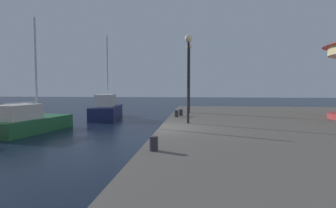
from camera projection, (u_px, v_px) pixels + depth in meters
The scene contains 8 objects.
ground_plane at pixel (160, 145), 12.03m from camera, with size 120.00×120.00×0.00m, color black.
sailboat_navy at pixel (107, 109), 22.43m from camera, with size 2.73×5.68×6.90m.
sailboat_green at pixel (28, 122), 15.26m from camera, with size 2.85×5.28×6.62m.
lamp_post_near_edge at pixel (188, 63), 13.05m from camera, with size 0.36×0.36×4.29m.
lamp_post_mid_promenade at pixel (189, 67), 18.53m from camera, with size 0.36×0.36×4.73m.
bollard_north at pixel (181, 113), 16.76m from camera, with size 0.24×0.24×0.40m, color #2D2D33.
bollard_center at pixel (154, 144), 7.47m from camera, with size 0.24×0.24×0.40m, color #2D2D33.
bollard_south at pixel (176, 114), 16.07m from camera, with size 0.24×0.24×0.40m, color #2D2D33.
Camera 1 is at (1.55, -11.80, 2.54)m, focal length 28.89 mm.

